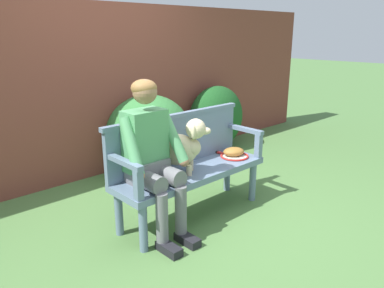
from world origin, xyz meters
name	(u,v)px	position (x,y,z in m)	size (l,w,h in m)	color
ground_plane	(192,215)	(0.00, 0.00, 0.00)	(40.00, 40.00, 0.00)	#4C753D
brick_garden_fence	(95,91)	(0.00, 1.72, 1.02)	(8.00, 0.30, 2.03)	brown
hedge_bush_mid_right	(158,134)	(0.68, 1.37, 0.42)	(0.81, 0.60, 0.83)	#1E5B23
hedge_bush_far_left	(216,118)	(1.76, 1.35, 0.47)	(0.94, 0.64, 0.94)	#194C1E
hedge_bush_mid_left	(149,133)	(0.49, 1.32, 0.48)	(1.08, 1.04, 0.96)	#337538
garden_bench	(192,176)	(0.00, 0.00, 0.40)	(1.55, 0.47, 0.47)	slate
bench_backrest	(177,139)	(0.00, 0.21, 0.72)	(1.59, 0.06, 0.50)	slate
bench_armrest_left_end	(130,172)	(-0.74, -0.09, 0.67)	(0.06, 0.47, 0.28)	slate
bench_armrest_right_end	(250,136)	(0.74, -0.09, 0.67)	(0.06, 0.47, 0.28)	slate
person_seated	(151,153)	(-0.47, -0.01, 0.74)	(0.56, 0.64, 1.34)	black
dog_on_bench	(183,146)	(-0.11, 0.01, 0.72)	(0.43, 0.46, 0.50)	beige
tennis_racket	(232,156)	(0.56, 0.00, 0.48)	(0.35, 0.58, 0.03)	red
baseball_glove	(234,152)	(0.59, 0.00, 0.51)	(0.22, 0.17, 0.09)	#9E6B2D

